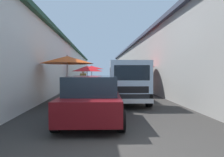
{
  "coord_description": "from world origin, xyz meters",
  "views": [
    {
      "loc": [
        -3.61,
        0.46,
        1.59
      ],
      "look_at": [
        7.08,
        -0.24,
        1.22
      ],
      "focal_mm": 30.58,
      "sensor_mm": 36.0,
      "label": 1
    }
  ],
  "objects": [
    {
      "name": "building_right_concrete",
      "position": [
        15.75,
        -6.91,
        2.44
      ],
      "size": [
        49.8,
        7.5,
        4.86
      ],
      "color": "gray",
      "rests_on": "ground"
    },
    {
      "name": "parked_scooter",
      "position": [
        11.9,
        2.9,
        0.45
      ],
      "size": [
        1.69,
        0.38,
        1.14
      ],
      "color": "black",
      "rests_on": "ground"
    },
    {
      "name": "fruit_stall_mid_lane",
      "position": [
        13.36,
        1.54,
        1.74
      ],
      "size": [
        2.77,
        2.77,
        2.2
      ],
      "color": "#9E9EA3",
      "rests_on": "ground"
    },
    {
      "name": "plastic_stool",
      "position": [
        8.04,
        2.7,
        0.33
      ],
      "size": [
        0.3,
        0.3,
        0.43
      ],
      "color": "red",
      "rests_on": "ground"
    },
    {
      "name": "fruit_stall_far_right",
      "position": [
        15.7,
        1.22,
        1.78
      ],
      "size": [
        2.45,
        2.45,
        2.28
      ],
      "color": "#9E9EA3",
      "rests_on": "ground"
    },
    {
      "name": "delivery_truck",
      "position": [
        5.55,
        -0.92,
        1.04
      ],
      "size": [
        4.98,
        2.11,
        2.08
      ],
      "color": "black",
      "rests_on": "ground"
    },
    {
      "name": "fruit_stall_near_right",
      "position": [
        9.28,
        -2.02,
        1.94
      ],
      "size": [
        2.62,
        2.62,
        2.47
      ],
      "color": "#9E9EA3",
      "rests_on": "ground"
    },
    {
      "name": "vendor_by_crates",
      "position": [
        16.8,
        2.21,
        0.97
      ],
      "size": [
        0.29,
        0.65,
        1.67
      ],
      "color": "#665B4C",
      "rests_on": "ground"
    },
    {
      "name": "fruit_stall_near_left",
      "position": [
        6.04,
        2.05,
        1.93
      ],
      "size": [
        2.62,
        2.62,
        2.46
      ],
      "color": "#9E9EA3",
      "rests_on": "ground"
    },
    {
      "name": "building_left_whitewash",
      "position": [
        15.75,
        6.91,
        2.25
      ],
      "size": [
        49.8,
        7.5,
        4.48
      ],
      "color": "silver",
      "rests_on": "ground"
    },
    {
      "name": "ground",
      "position": [
        13.5,
        0.0,
        0.0
      ],
      "size": [
        90.0,
        90.0,
        0.0
      ],
      "primitive_type": "plane",
      "color": "#33302D"
    },
    {
      "name": "hatchback_car",
      "position": [
        2.69,
        0.69,
        0.74
      ],
      "size": [
        3.98,
        2.06,
        1.45
      ],
      "color": "#600F14",
      "rests_on": "ground"
    }
  ]
}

